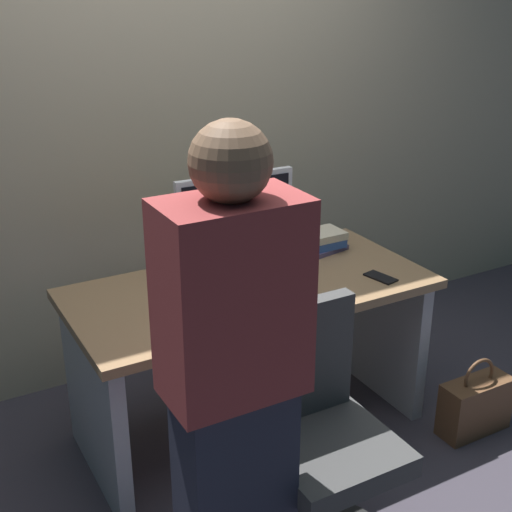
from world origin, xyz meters
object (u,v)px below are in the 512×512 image
Objects in this scene: person_at_desk at (234,393)px; monitor at (235,219)px; desk at (250,330)px; keyboard at (232,293)px; handbag at (475,405)px; cup_near_keyboard at (175,307)px; book_stack at (322,241)px; office_chair at (320,449)px; mouse at (296,277)px; cell_phone at (381,277)px.

person_at_desk is 1.12m from monitor.
desk is 0.95× the size of person_at_desk.
keyboard is 1.26m from handbag.
cup_near_keyboard is 0.24× the size of handbag.
book_stack is 0.61× the size of handbag.
desk is 4.11× the size of handbag.
cup_near_keyboard is (-0.40, -0.25, -0.21)m from monitor.
monitor reaches higher than desk.
desk is 0.77m from office_chair.
monitor reaches higher than office_chair.
monitor is at bearing 55.16° from keyboard.
desk is 1.09m from handbag.
mouse is 0.39m from book_stack.
person_at_desk reaches higher than cell_phone.
keyboard is at bearing 13.35° from cup_near_keyboard.
book_stack is 1.59× the size of cell_phone.
office_chair reaches higher than desk.
person_at_desk is at bearing -160.61° from cell_phone.
person_at_desk is 16.39× the size of mouse.
book_stack is (0.63, 0.93, 0.35)m from office_chair.
monitor is (0.13, 0.88, 0.56)m from office_chair.
monitor is 5.41× the size of mouse.
cup_near_keyboard is (0.12, 0.73, -0.06)m from person_at_desk.
desk is 1.65× the size of office_chair.
monitor is at bearing 143.58° from handbag.
person_at_desk is 1.23m from cell_phone.
cell_phone is (0.67, 0.53, 0.31)m from office_chair.
keyboard is 4.30× the size of mouse.
person_at_desk is 0.90m from keyboard.
cell_phone is at bearing -84.79° from book_stack.
office_chair is at bearing -98.49° from monitor.
cup_near_keyboard is 0.94m from cell_phone.
cell_phone reaches higher than desk.
cell_phone is at bearing -17.33° from keyboard.
handbag is (0.39, -0.71, -0.64)m from book_stack.
office_chair is at bearing 14.67° from person_at_desk.
mouse is 0.37m from cell_phone.
handbag is at bearing -28.33° from keyboard.
monitor is at bearing 62.21° from person_at_desk.
cell_phone is at bearing -5.82° from cup_near_keyboard.
person_at_desk reaches higher than handbag.
keyboard is 1.14× the size of handbag.
person_at_desk is at bearing -121.50° from desk.
person_at_desk is 1.07m from mouse.
mouse is at bearing -4.73° from keyboard.
person_at_desk is at bearing -120.23° from keyboard.
desk is at bearing 145.85° from cell_phone.
keyboard reaches higher than desk.
person_at_desk is 3.81× the size of keyboard.
office_chair is 0.76m from cup_near_keyboard.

